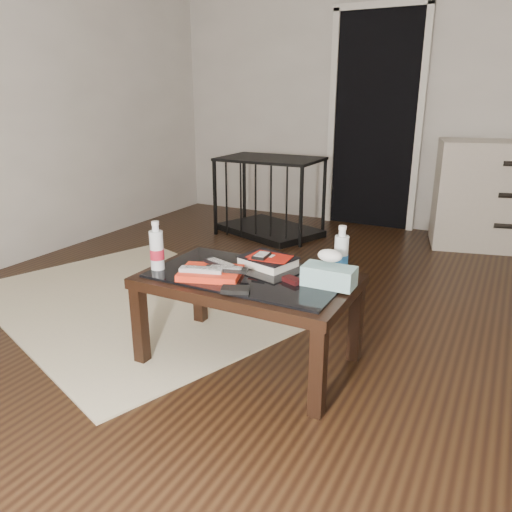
{
  "coord_description": "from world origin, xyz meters",
  "views": [
    {
      "loc": [
        0.87,
        -2.42,
        1.28
      ],
      "look_at": [
        -0.16,
        -0.45,
        0.55
      ],
      "focal_mm": 35.0,
      "sensor_mm": 36.0,
      "label": 1
    }
  ],
  "objects_px": {
    "coffee_table": "(249,287)",
    "dresser": "(511,196)",
    "pet_crate": "(270,209)",
    "water_bottle_left": "(157,245)",
    "water_bottle_right": "(341,251)",
    "textbook": "(268,261)",
    "tissue_box": "(329,276)"
  },
  "relations": [
    {
      "from": "dresser",
      "to": "water_bottle_left",
      "type": "bearing_deg",
      "value": -130.37
    },
    {
      "from": "textbook",
      "to": "pet_crate",
      "type": "bearing_deg",
      "value": 130.84
    },
    {
      "from": "coffee_table",
      "to": "tissue_box",
      "type": "xyz_separation_m",
      "value": [
        0.39,
        0.03,
        0.11
      ]
    },
    {
      "from": "pet_crate",
      "to": "water_bottle_right",
      "type": "xyz_separation_m",
      "value": [
        1.34,
        -1.99,
        0.35
      ]
    },
    {
      "from": "textbook",
      "to": "water_bottle_left",
      "type": "relative_size",
      "value": 1.05
    },
    {
      "from": "textbook",
      "to": "tissue_box",
      "type": "relative_size",
      "value": 1.09
    },
    {
      "from": "coffee_table",
      "to": "dresser",
      "type": "bearing_deg",
      "value": 68.92
    },
    {
      "from": "coffee_table",
      "to": "water_bottle_left",
      "type": "xyz_separation_m",
      "value": [
        -0.42,
        -0.14,
        0.18
      ]
    },
    {
      "from": "pet_crate",
      "to": "tissue_box",
      "type": "relative_size",
      "value": 4.59
    },
    {
      "from": "textbook",
      "to": "dresser",
      "type": "bearing_deg",
      "value": 83.43
    },
    {
      "from": "textbook",
      "to": "water_bottle_left",
      "type": "distance_m",
      "value": 0.55
    },
    {
      "from": "pet_crate",
      "to": "tissue_box",
      "type": "height_order",
      "value": "pet_crate"
    },
    {
      "from": "coffee_table",
      "to": "water_bottle_right",
      "type": "bearing_deg",
      "value": 26.1
    },
    {
      "from": "textbook",
      "to": "water_bottle_left",
      "type": "height_order",
      "value": "water_bottle_left"
    },
    {
      "from": "coffee_table",
      "to": "pet_crate",
      "type": "distance_m",
      "value": 2.39
    },
    {
      "from": "coffee_table",
      "to": "water_bottle_left",
      "type": "relative_size",
      "value": 4.2
    },
    {
      "from": "water_bottle_left",
      "to": "tissue_box",
      "type": "relative_size",
      "value": 1.03
    },
    {
      "from": "textbook",
      "to": "water_bottle_right",
      "type": "distance_m",
      "value": 0.37
    },
    {
      "from": "textbook",
      "to": "water_bottle_right",
      "type": "bearing_deg",
      "value": 21.42
    },
    {
      "from": "water_bottle_right",
      "to": "tissue_box",
      "type": "height_order",
      "value": "water_bottle_right"
    },
    {
      "from": "tissue_box",
      "to": "coffee_table",
      "type": "bearing_deg",
      "value": -175.56
    },
    {
      "from": "dresser",
      "to": "tissue_box",
      "type": "relative_size",
      "value": 5.57
    },
    {
      "from": "dresser",
      "to": "water_bottle_right",
      "type": "distance_m",
      "value": 2.6
    },
    {
      "from": "textbook",
      "to": "tissue_box",
      "type": "height_order",
      "value": "tissue_box"
    },
    {
      "from": "dresser",
      "to": "water_bottle_right",
      "type": "bearing_deg",
      "value": -117.68
    },
    {
      "from": "coffee_table",
      "to": "textbook",
      "type": "xyz_separation_m",
      "value": [
        0.03,
        0.15,
        0.09
      ]
    },
    {
      "from": "pet_crate",
      "to": "water_bottle_left",
      "type": "xyz_separation_m",
      "value": [
        0.53,
        -2.32,
        0.35
      ]
    },
    {
      "from": "pet_crate",
      "to": "water_bottle_right",
      "type": "relative_size",
      "value": 4.43
    },
    {
      "from": "water_bottle_right",
      "to": "water_bottle_left",
      "type": "bearing_deg",
      "value": -157.86
    },
    {
      "from": "textbook",
      "to": "coffee_table",
      "type": "bearing_deg",
      "value": -85.87
    },
    {
      "from": "dresser",
      "to": "textbook",
      "type": "distance_m",
      "value": 2.75
    },
    {
      "from": "coffee_table",
      "to": "pet_crate",
      "type": "bearing_deg",
      "value": 113.57
    }
  ]
}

